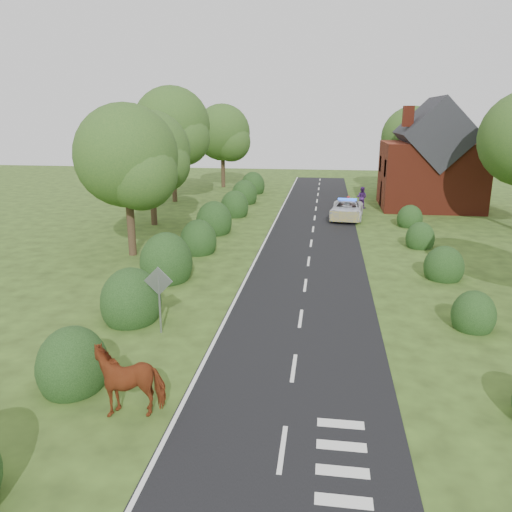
# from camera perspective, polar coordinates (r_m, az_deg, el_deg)

# --- Properties ---
(ground) EXTENTS (120.00, 120.00, 0.00)m
(ground) POSITION_cam_1_polar(r_m,az_deg,el_deg) (16.15, 4.33, -12.69)
(ground) COLOR #2D3D18
(road) EXTENTS (6.00, 70.00, 0.02)m
(road) POSITION_cam_1_polar(r_m,az_deg,el_deg) (30.18, 6.25, 0.97)
(road) COLOR black
(road) RESTS_ON ground
(road_markings) EXTENTS (4.96, 70.00, 0.01)m
(road_markings) POSITION_cam_1_polar(r_m,az_deg,el_deg) (28.27, 2.86, 0.06)
(road_markings) COLOR white
(road_markings) RESTS_ON road
(hedgerow_left) EXTENTS (2.75, 50.41, 3.00)m
(hedgerow_left) POSITION_cam_1_polar(r_m,az_deg,el_deg) (27.77, -7.50, 1.19)
(hedgerow_left) COLOR black
(hedgerow_left) RESTS_ON ground
(hedgerow_right) EXTENTS (2.10, 45.78, 2.10)m
(hedgerow_right) POSITION_cam_1_polar(r_m,az_deg,el_deg) (27.00, 20.12, -0.51)
(hedgerow_right) COLOR black
(hedgerow_right) RESTS_ON ground
(tree_left_a) EXTENTS (5.74, 5.60, 8.38)m
(tree_left_a) POSITION_cam_1_polar(r_m,az_deg,el_deg) (28.19, -14.22, 10.55)
(tree_left_a) COLOR #332316
(tree_left_a) RESTS_ON ground
(tree_left_b) EXTENTS (5.74, 5.60, 8.07)m
(tree_left_b) POSITION_cam_1_polar(r_m,az_deg,el_deg) (36.20, -11.66, 11.30)
(tree_left_b) COLOR #332316
(tree_left_b) RESTS_ON ground
(tree_left_c) EXTENTS (6.97, 6.80, 10.22)m
(tree_left_c) POSITION_cam_1_polar(r_m,az_deg,el_deg) (46.04, -9.30, 14.17)
(tree_left_c) COLOR #332316
(tree_left_c) RESTS_ON ground
(tree_left_d) EXTENTS (6.15, 6.00, 8.89)m
(tree_left_d) POSITION_cam_1_polar(r_m,az_deg,el_deg) (55.18, -3.61, 13.65)
(tree_left_d) COLOR #332316
(tree_left_d) RESTS_ON ground
(tree_right_c) EXTENTS (6.15, 6.00, 8.58)m
(tree_right_c) POSITION_cam_1_polar(r_m,az_deg,el_deg) (52.76, 17.70, 12.54)
(tree_right_c) COLOR #332316
(tree_right_c) RESTS_ON ground
(road_sign) EXTENTS (1.06, 0.08, 2.53)m
(road_sign) POSITION_cam_1_polar(r_m,az_deg,el_deg) (18.22, -11.04, -3.86)
(road_sign) COLOR gray
(road_sign) RESTS_ON ground
(house) EXTENTS (8.00, 7.40, 9.17)m
(house) POSITION_cam_1_polar(r_m,az_deg,el_deg) (45.19, 19.40, 9.98)
(house) COLOR maroon
(house) RESTS_ON ground
(cow) EXTENTS (2.46, 1.74, 1.57)m
(cow) POSITION_cam_1_polar(r_m,az_deg,el_deg) (14.21, -14.15, -13.80)
(cow) COLOR maroon
(cow) RESTS_ON ground
(police_van) EXTENTS (2.82, 5.32, 1.56)m
(police_van) POSITION_cam_1_polar(r_m,az_deg,el_deg) (39.05, 10.34, 5.25)
(police_van) COLOR silver
(police_van) RESTS_ON ground
(pedestrian_red) EXTENTS (0.67, 0.60, 1.53)m
(pedestrian_red) POSITION_cam_1_polar(r_m,az_deg,el_deg) (40.59, 10.44, 5.73)
(pedestrian_red) COLOR maroon
(pedestrian_red) RESTS_ON ground
(pedestrian_purple) EXTENTS (1.09, 0.99, 1.84)m
(pedestrian_purple) POSITION_cam_1_polar(r_m,az_deg,el_deg) (43.72, 11.99, 6.56)
(pedestrian_purple) COLOR #421E62
(pedestrian_purple) RESTS_ON ground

